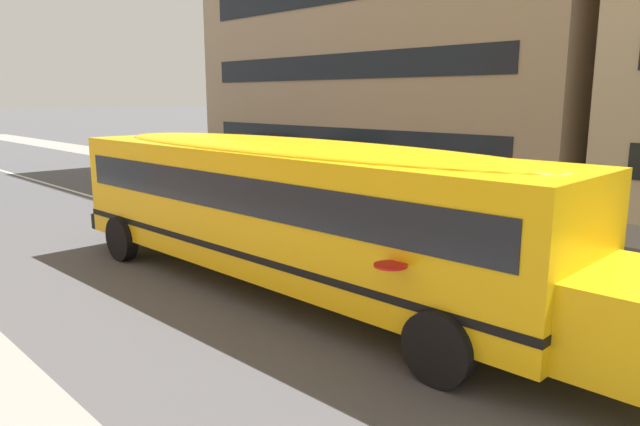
% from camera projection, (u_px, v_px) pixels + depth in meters
% --- Properties ---
extents(ground_plane, '(400.00, 400.00, 0.00)m').
position_uv_depth(ground_plane, '(409.00, 288.00, 11.87)').
color(ground_plane, '#4C4C4F').
extents(sidewalk_far, '(120.00, 3.00, 0.01)m').
position_uv_depth(sidewalk_far, '(578.00, 227.00, 17.45)').
color(sidewalk_far, gray).
rests_on(sidewalk_far, ground_plane).
extents(lane_centreline, '(110.00, 0.16, 0.01)m').
position_uv_depth(lane_centreline, '(409.00, 288.00, 11.87)').
color(lane_centreline, silver).
rests_on(lane_centreline, ground_plane).
extents(school_bus, '(13.59, 3.23, 3.02)m').
position_uv_depth(school_bus, '(297.00, 203.00, 11.30)').
color(school_bus, yellow).
rests_on(school_bus, ground_plane).
extents(parked_car_grey_past_driveway, '(3.99, 2.06, 1.64)m').
position_uv_depth(parked_car_grey_past_driveway, '(224.00, 165.00, 25.92)').
color(parked_car_grey_past_driveway, gray).
rests_on(parked_car_grey_past_driveway, ground_plane).
extents(parked_car_teal_end_of_row, '(3.97, 2.01, 1.64)m').
position_uv_depth(parked_car_teal_end_of_row, '(160.00, 156.00, 30.00)').
color(parked_car_teal_end_of_row, '#195B66').
rests_on(parked_car_teal_end_of_row, ground_plane).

